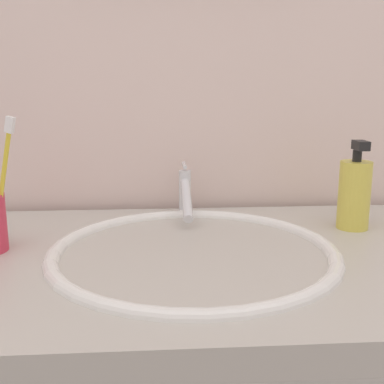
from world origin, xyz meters
name	(u,v)px	position (x,y,z in m)	size (l,w,h in m)	color
tiled_wall_back	(194,22)	(0.00, 0.32, 1.20)	(2.15, 0.04, 2.40)	beige
sink_basin	(193,277)	(-0.02, 0.00, 0.78)	(0.45, 0.45, 0.12)	white
faucet	(186,194)	(-0.02, 0.21, 0.87)	(0.02, 0.16, 0.10)	silver
toothbrush_yellow	(3,176)	(-0.31, 0.03, 0.94)	(0.06, 0.02, 0.21)	yellow
soap_dispenser	(354,193)	(0.27, 0.11, 0.89)	(0.06, 0.06, 0.16)	#DBCC4C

